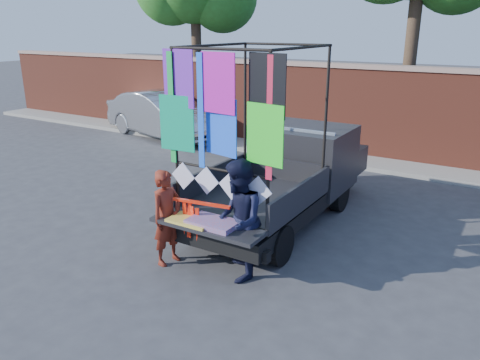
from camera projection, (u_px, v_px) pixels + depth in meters
The scene contains 8 objects.
ground at pixel (221, 248), 7.93m from camera, with size 90.00×90.00×0.00m, color #38383A.
brick_wall at pixel (358, 111), 13.19m from camera, with size 30.00×0.45×2.61m.
curb at pixel (346, 160), 13.02m from camera, with size 30.00×1.20×0.12m, color gray.
pickup_truck at pixel (293, 173), 9.24m from camera, with size 2.10×5.27×3.31m.
sedan at pixel (164, 114), 15.76m from camera, with size 1.61×4.63×1.53m, color #ACAFB3.
woman at pixel (167, 218), 7.25m from camera, with size 0.56×0.37×1.53m, color maroon.
man at pixel (238, 220), 6.78m from camera, with size 0.88×0.69×1.81m, color black.
streamer_bundle at pixel (195, 214), 7.04m from camera, with size 0.94×0.19×0.65m.
Camera 1 is at (4.03, -5.94, 3.58)m, focal length 35.00 mm.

